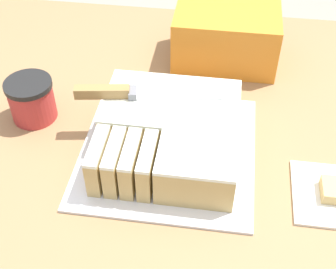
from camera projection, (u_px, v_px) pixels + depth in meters
countertop at (150, 261)px, 1.30m from camera, size 1.40×1.10×0.95m
cake_board at (168, 151)px, 0.95m from camera, size 0.35×0.36×0.01m
cake at (170, 133)px, 0.92m from camera, size 0.27×0.28×0.08m
knife at (121, 93)px, 0.93m from camera, size 0.30×0.07×0.02m
coffee_cup at (32, 100)px, 1.00m from camera, size 0.10×0.10×0.09m
paper_napkin at (334, 195)px, 0.86m from camera, size 0.15×0.15×0.01m
brownie at (336, 190)px, 0.85m from camera, size 0.05×0.05×0.02m
storage_box at (226, 36)px, 1.14m from camera, size 0.25×0.18×0.13m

